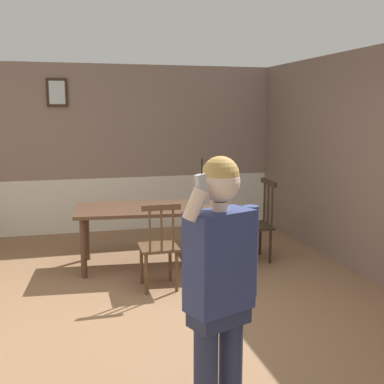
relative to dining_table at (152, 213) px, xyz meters
The scene contains 6 objects.
ground_plane 1.77m from the dining_table, 99.17° to the right, with size 7.84×7.84×0.00m, color #846042.
room_back_partition 2.05m from the dining_table, 97.78° to the left, with size 5.25×0.17×2.61m.
dining_table is the anchor object (origin of this frame).
chair_near_window 1.32m from the dining_table, ahead, with size 0.50×0.50×1.04m.
chair_by_doorway 0.86m from the dining_table, 95.45° to the right, with size 0.41×0.41×0.96m.
person_figure 3.30m from the dining_table, 93.49° to the right, with size 0.49×0.32×1.67m.
Camera 1 is at (-0.75, -4.09, 1.91)m, focal length 44.94 mm.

